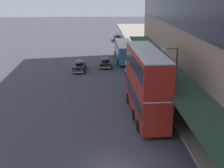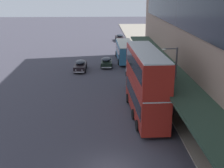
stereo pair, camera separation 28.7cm
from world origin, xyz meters
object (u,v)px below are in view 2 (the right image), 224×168
pedestrian_at_kerb (210,143)px  fire_hydrant (160,86)px  sedan_trailing_mid (120,38)px  street_lamp (174,77)px  sedan_second_near (106,62)px  sedan_oncoming_front (80,65)px  transit_bus_kerbside_rear (125,50)px  vw_van (133,71)px  transit_bus_kerbside_front (146,82)px

pedestrian_at_kerb → fire_hydrant: 15.97m
sedan_trailing_mid → street_lamp: 45.80m
sedan_second_near → pedestrian_at_kerb: pedestrian_at_kerb is taller
sedan_oncoming_front → fire_hydrant: 14.41m
sedan_trailing_mid → pedestrian_at_kerb: (3.24, -53.45, 0.38)m
transit_bus_kerbside_rear → vw_van: 11.00m
street_lamp → pedestrian_at_kerb: bearing=-82.1°
sedan_trailing_mid → sedan_second_near: 25.61m
sedan_oncoming_front → transit_bus_kerbside_rear: bearing=41.2°
transit_bus_kerbside_front → street_lamp: 2.66m
vw_van → street_lamp: bearing=-80.3°
transit_bus_kerbside_rear → street_lamp: street_lamp is taller
sedan_second_near → pedestrian_at_kerb: bearing=-76.0°
transit_bus_kerbside_front → sedan_trailing_mid: 45.46m
transit_bus_kerbside_front → pedestrian_at_kerb: bearing=-65.5°
sedan_trailing_mid → pedestrian_at_kerb: size_ratio=2.59×
transit_bus_kerbside_front → fire_hydrant: 8.95m
pedestrian_at_kerb → street_lamp: 8.39m
sedan_trailing_mid → pedestrian_at_kerb: pedestrian_at_kerb is taller
transit_bus_kerbside_rear → vw_van: size_ratio=2.24×
transit_bus_kerbside_front → pedestrian_at_kerb: size_ratio=5.94×
vw_van → sedan_trailing_mid: bearing=89.7°
transit_bus_kerbside_front → vw_van: (0.27, 13.29, -2.40)m
sedan_second_near → sedan_oncoming_front: (-4.02, -2.15, 0.01)m
sedan_second_near → fire_hydrant: size_ratio=6.16×
pedestrian_at_kerb → street_lamp: (-1.09, 7.81, 2.86)m
transit_bus_kerbside_front → sedan_second_near: bearing=99.4°
transit_bus_kerbside_front → fire_hydrant: size_ratio=15.75×
transit_bus_kerbside_rear → sedan_second_near: size_ratio=2.37×
sedan_trailing_mid → sedan_oncoming_front: sedan_trailing_mid is taller
sedan_trailing_mid → vw_van: 32.09m
transit_bus_kerbside_rear → sedan_trailing_mid: size_ratio=2.12×
pedestrian_at_kerb → vw_van: bearing=99.1°
sedan_oncoming_front → pedestrian_at_kerb: bearing=-67.0°
transit_bus_kerbside_rear → sedan_second_near: (-3.27, -4.22, -1.05)m
transit_bus_kerbside_rear → pedestrian_at_kerb: (3.72, -32.34, -0.63)m
sedan_second_near → transit_bus_kerbside_front: bearing=-80.6°
sedan_trailing_mid → pedestrian_at_kerb: bearing=-86.5°
pedestrian_at_kerb → fire_hydrant: bearing=92.3°
vw_van → fire_hydrant: bearing=-63.0°
sedan_second_near → vw_van: (3.58, -6.75, 0.34)m
transit_bus_kerbside_front → transit_bus_kerbside_rear: size_ratio=1.08×
transit_bus_kerbside_rear → fire_hydrant: (3.07, -16.39, -1.31)m
transit_bus_kerbside_front → sedan_oncoming_front: size_ratio=2.25×
sedan_trailing_mid → transit_bus_kerbside_front: bearing=-90.6°
sedan_second_near → vw_van: bearing=-62.1°
transit_bus_kerbside_front → transit_bus_kerbside_rear: transit_bus_kerbside_front is taller
sedan_oncoming_front → vw_van: size_ratio=1.08×
sedan_second_near → street_lamp: bearing=-73.8°
transit_bus_kerbside_rear → pedestrian_at_kerb: size_ratio=5.51×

